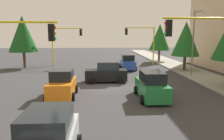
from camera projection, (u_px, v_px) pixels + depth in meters
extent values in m
plane|color=#353538|center=(107.00, 87.00, 19.22)|extent=(120.00, 120.00, 0.00)
cube|color=gray|center=(199.00, 75.00, 24.74)|extent=(80.00, 4.00, 0.15)
cylinder|color=yellow|center=(154.00, 46.00, 33.01)|extent=(0.18, 0.18, 5.71)
cylinder|color=yellow|center=(139.00, 28.00, 32.45)|extent=(0.12, 4.50, 0.12)
cube|color=black|center=(126.00, 32.00, 32.43)|extent=(0.36, 0.32, 0.96)
sphere|color=red|center=(125.00, 30.00, 32.38)|extent=(0.18, 0.18, 0.18)
sphere|color=yellow|center=(125.00, 32.00, 32.42)|extent=(0.18, 0.18, 0.18)
sphere|color=green|center=(125.00, 34.00, 32.47)|extent=(0.18, 0.18, 0.18)
cylinder|color=yellow|center=(201.00, 18.00, 12.75)|extent=(0.12, 4.50, 0.12)
cube|color=black|center=(169.00, 28.00, 12.73)|extent=(0.36, 0.32, 0.96)
sphere|color=red|center=(166.00, 23.00, 12.68)|extent=(0.18, 0.18, 0.18)
sphere|color=yellow|center=(166.00, 28.00, 12.72)|extent=(0.18, 0.18, 0.18)
sphere|color=green|center=(165.00, 33.00, 12.77)|extent=(0.18, 0.18, 0.18)
cylinder|color=yellow|center=(53.00, 47.00, 32.15)|extent=(0.18, 0.18, 5.60)
cylinder|color=yellow|center=(68.00, 28.00, 31.87)|extent=(0.12, 4.50, 0.12)
cube|color=black|center=(81.00, 32.00, 32.07)|extent=(0.36, 0.32, 0.96)
sphere|color=red|center=(82.00, 30.00, 32.03)|extent=(0.18, 0.18, 0.18)
sphere|color=yellow|center=(82.00, 32.00, 32.08)|extent=(0.18, 0.18, 0.18)
sphere|color=green|center=(82.00, 34.00, 32.12)|extent=(0.18, 0.18, 0.18)
cylinder|color=yellow|center=(17.00, 22.00, 12.19)|extent=(0.12, 4.50, 0.12)
cube|color=black|center=(52.00, 33.00, 12.39)|extent=(0.36, 0.32, 0.96)
sphere|color=red|center=(55.00, 27.00, 12.35)|extent=(0.18, 0.18, 0.18)
sphere|color=yellow|center=(55.00, 33.00, 12.40)|extent=(0.18, 0.18, 0.18)
sphere|color=green|center=(55.00, 38.00, 12.45)|extent=(0.18, 0.18, 0.18)
cylinder|color=slate|center=(193.00, 44.00, 23.14)|extent=(0.14, 0.14, 7.00)
cylinder|color=slate|center=(199.00, 11.00, 21.74)|extent=(1.80, 0.10, 0.10)
ellipsoid|color=silver|center=(203.00, 12.00, 20.87)|extent=(0.56, 0.28, 0.20)
cylinder|color=brown|center=(159.00, 55.00, 37.34)|extent=(0.36, 0.36, 2.18)
cone|color=#1E6023|center=(160.00, 37.00, 36.86)|extent=(3.48, 3.48, 4.35)
cylinder|color=brown|center=(185.00, 63.00, 27.52)|extent=(0.36, 0.36, 2.12)
cone|color=#1E6023|center=(186.00, 39.00, 27.05)|extent=(3.39, 3.39, 4.24)
cylinder|color=brown|center=(24.00, 59.00, 30.23)|extent=(0.36, 0.36, 2.42)
cone|color=#19511E|center=(23.00, 34.00, 29.69)|extent=(3.87, 3.87, 4.84)
cube|color=orange|center=(62.00, 87.00, 16.06)|extent=(3.62, 1.73, 1.05)
cube|color=black|center=(62.00, 75.00, 16.10)|extent=(1.88, 1.53, 0.76)
cylinder|color=black|center=(73.00, 97.00, 15.07)|extent=(0.60, 0.20, 0.60)
cylinder|color=black|center=(46.00, 97.00, 14.97)|extent=(0.60, 0.20, 0.60)
cylinder|color=black|center=(76.00, 89.00, 17.28)|extent=(0.60, 0.20, 0.60)
cylinder|color=black|center=(53.00, 89.00, 17.18)|extent=(0.60, 0.20, 0.60)
cube|color=black|center=(106.00, 75.00, 21.08)|extent=(1.62, 3.94, 1.05)
cube|color=black|center=(108.00, 66.00, 20.95)|extent=(1.42, 2.05, 0.76)
cylinder|color=black|center=(93.00, 81.00, 20.22)|extent=(0.20, 0.60, 0.60)
cylinder|color=black|center=(94.00, 77.00, 21.93)|extent=(0.20, 0.60, 0.60)
cylinder|color=black|center=(119.00, 81.00, 20.36)|extent=(0.20, 0.60, 0.60)
cylinder|color=black|center=(118.00, 77.00, 22.07)|extent=(0.20, 0.60, 0.60)
cube|color=blue|center=(128.00, 64.00, 28.79)|extent=(3.61, 1.71, 1.05)
cube|color=black|center=(128.00, 58.00, 28.47)|extent=(1.88, 1.50, 0.76)
cylinder|color=black|center=(120.00, 66.00, 29.90)|extent=(0.60, 0.20, 0.60)
cylinder|color=black|center=(133.00, 66.00, 30.01)|extent=(0.60, 0.20, 0.60)
cylinder|color=black|center=(122.00, 69.00, 27.69)|extent=(0.60, 0.20, 0.60)
cylinder|color=black|center=(136.00, 68.00, 27.80)|extent=(0.60, 0.20, 0.60)
cube|color=black|center=(47.00, 122.00, 7.37)|extent=(2.11, 1.55, 0.76)
cube|color=#1E7238|center=(151.00, 89.00, 15.62)|extent=(4.13, 1.69, 1.05)
cube|color=black|center=(152.00, 77.00, 15.27)|extent=(2.15, 1.49, 0.76)
cylinder|color=black|center=(136.00, 90.00, 16.89)|extent=(0.60, 0.20, 0.60)
cylinder|color=black|center=(159.00, 90.00, 16.99)|extent=(0.60, 0.20, 0.60)
cylinder|color=black|center=(142.00, 100.00, 14.36)|extent=(0.60, 0.20, 0.60)
cylinder|color=black|center=(169.00, 99.00, 14.47)|extent=(0.60, 0.20, 0.60)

